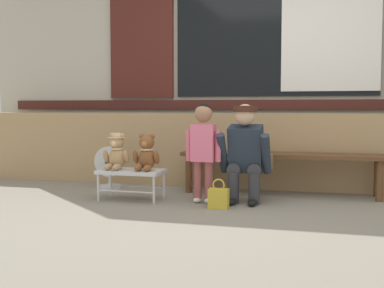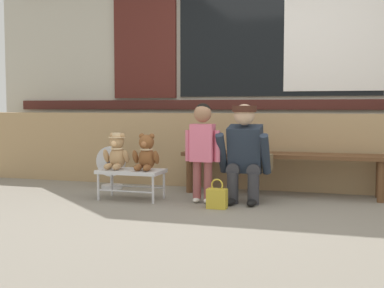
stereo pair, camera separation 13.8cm
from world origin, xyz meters
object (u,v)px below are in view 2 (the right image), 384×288
at_px(small_display_bench, 131,173).
at_px(child_standing, 203,141).
at_px(teddy_bear_with_hat, 117,152).
at_px(teddy_bear_plain, 146,154).
at_px(adult_crouching, 246,153).
at_px(handbag_on_ground, 217,198).
at_px(floor_fan, 111,167).
at_px(wooden_bench_long, 282,160).

xyz_separation_m(small_display_bench, child_standing, (0.73, 0.05, 0.33)).
bearing_deg(teddy_bear_with_hat, teddy_bear_plain, -0.13).
relative_size(adult_crouching, handbag_on_ground, 3.49).
xyz_separation_m(teddy_bear_with_hat, child_standing, (0.89, 0.04, 0.12)).
bearing_deg(floor_fan, child_standing, -22.87).
relative_size(teddy_bear_plain, child_standing, 0.38).
xyz_separation_m(wooden_bench_long, floor_fan, (-1.90, -0.14, -0.13)).
bearing_deg(small_display_bench, teddy_bear_plain, 0.51).
xyz_separation_m(teddy_bear_with_hat, adult_crouching, (1.28, 0.18, 0.01)).
bearing_deg(floor_fan, teddy_bear_plain, -40.40).
distance_m(teddy_bear_plain, adult_crouching, 0.98).
height_order(teddy_bear_with_hat, adult_crouching, adult_crouching).
bearing_deg(wooden_bench_long, child_standing, -135.87).
xyz_separation_m(handbag_on_ground, floor_fan, (-1.43, 0.75, 0.14)).
relative_size(wooden_bench_long, child_standing, 2.19).
xyz_separation_m(child_standing, adult_crouching, (0.40, 0.13, -0.11)).
bearing_deg(handbag_on_ground, teddy_bear_plain, 166.05).
bearing_deg(teddy_bear_with_hat, small_display_bench, -0.77).
bearing_deg(small_display_bench, adult_crouching, 8.98).
xyz_separation_m(wooden_bench_long, handbag_on_ground, (-0.47, -0.89, -0.28)).
relative_size(teddy_bear_plain, handbag_on_ground, 1.34).
relative_size(wooden_bench_long, teddy_bear_with_hat, 5.78).
bearing_deg(wooden_bench_long, adult_crouching, -118.09).
bearing_deg(adult_crouching, small_display_bench, -171.02).
bearing_deg(teddy_bear_with_hat, wooden_bench_long, 24.10).
height_order(small_display_bench, teddy_bear_with_hat, teddy_bear_with_hat).
bearing_deg(teddy_bear_plain, floor_fan, 139.60).
height_order(teddy_bear_with_hat, teddy_bear_plain, same).
xyz_separation_m(teddy_bear_with_hat, floor_fan, (-0.34, 0.56, -0.23)).
distance_m(teddy_bear_plain, handbag_on_ground, 0.88).
bearing_deg(adult_crouching, teddy_bear_with_hat, -172.22).
distance_m(teddy_bear_with_hat, adult_crouching, 1.29).
xyz_separation_m(teddy_bear_plain, child_standing, (0.57, 0.04, 0.13)).
xyz_separation_m(wooden_bench_long, child_standing, (-0.68, -0.66, 0.22)).
relative_size(teddy_bear_with_hat, floor_fan, 0.76).
relative_size(child_standing, adult_crouching, 1.01).
bearing_deg(floor_fan, adult_crouching, -13.34).
distance_m(wooden_bench_long, small_display_bench, 1.57).
bearing_deg(teddy_bear_with_hat, adult_crouching, 7.78).
bearing_deg(child_standing, handbag_on_ground, -49.00).
xyz_separation_m(small_display_bench, handbag_on_ground, (0.93, -0.19, -0.17)).
bearing_deg(small_display_bench, handbag_on_ground, -11.54).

